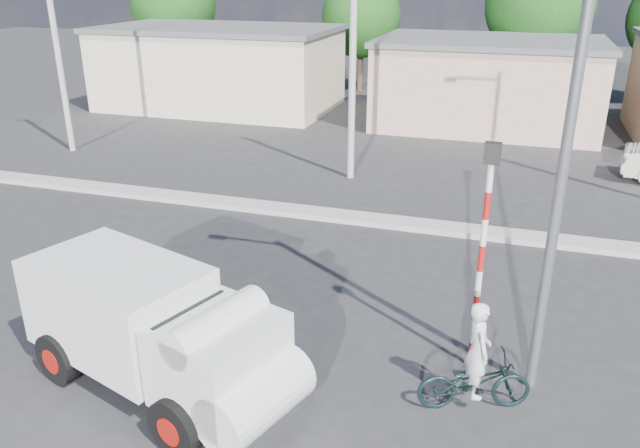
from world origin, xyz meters
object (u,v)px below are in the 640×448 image
(bicycle, at_px, (474,382))
(traffic_pole, at_px, (483,241))
(truck, at_px, (158,331))
(cyclist, at_px, (476,364))
(streetlight, at_px, (560,114))

(bicycle, relative_size, traffic_pole, 0.45)
(bicycle, bearing_deg, truck, 82.77)
(traffic_pole, bearing_deg, cyclist, -83.48)
(streetlight, bearing_deg, bicycle, -129.78)
(traffic_pole, height_order, streetlight, streetlight)
(cyclist, relative_size, traffic_pole, 0.40)
(bicycle, height_order, streetlight, streetlight)
(traffic_pole, bearing_deg, bicycle, -83.48)
(truck, distance_m, bicycle, 5.48)
(cyclist, xyz_separation_m, streetlight, (0.80, 0.96, 4.09))
(cyclist, xyz_separation_m, traffic_pole, (-0.14, 1.26, 1.72))
(bicycle, distance_m, traffic_pole, 2.44)
(traffic_pole, xyz_separation_m, streetlight, (0.94, -0.30, 2.37))
(bicycle, bearing_deg, cyclist, 66.45)
(truck, distance_m, streetlight, 7.47)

